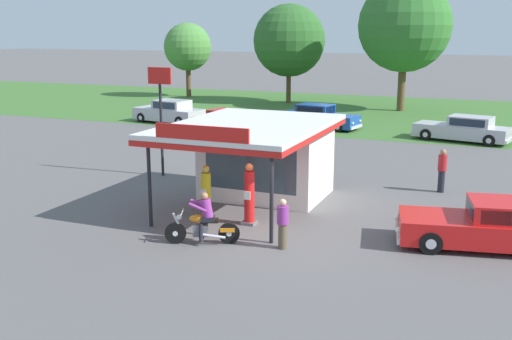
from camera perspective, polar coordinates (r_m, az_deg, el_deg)
ground_plane at (r=18.66m, az=1.23°, el=-6.36°), size 300.00×300.00×0.00m
grass_verge_strip at (r=47.26m, az=14.54°, el=5.11°), size 120.00×24.00×0.01m
service_station_kiosk at (r=22.52m, az=0.63°, el=1.70°), size 5.09×7.27×3.48m
gas_pump_nearside at (r=20.27m, az=-4.74°, el=-2.32°), size 0.44×0.44×1.86m
gas_pump_offside at (r=19.60m, az=-0.64°, el=-2.53°), size 0.44×0.44×2.04m
motorcycle_with_rider at (r=17.98m, az=-5.00°, el=-4.97°), size 2.11×1.01×1.58m
featured_classic_sedan at (r=18.90m, az=21.79°, el=-4.97°), size 5.72×2.88×1.43m
parked_car_back_row_centre_right at (r=41.99m, az=-8.21°, el=5.43°), size 5.32×2.71×1.58m
parked_car_back_row_right at (r=36.48m, az=18.99°, el=3.64°), size 5.60×2.83×1.47m
parked_car_second_row_spare at (r=39.44m, az=5.88°, el=4.97°), size 5.57×2.65×1.54m
parked_car_back_row_far_right at (r=37.07m, az=-2.55°, el=4.48°), size 5.02×2.57×1.47m
bystander_standing_back_lot at (r=24.61m, az=17.18°, el=0.05°), size 0.34×0.34×1.72m
bystander_leaning_by_kiosk at (r=17.50m, az=2.55°, el=-5.02°), size 0.34×0.34×1.50m
bystander_admiring_sedan at (r=32.30m, az=4.99°, el=3.60°), size 0.37×0.37×1.71m
tree_oak_centre at (r=58.37m, az=-6.57°, el=11.42°), size 4.47×4.47×6.92m
tree_oak_far_left at (r=48.79m, az=13.92°, el=12.91°), size 7.13×7.13×10.13m
tree_oak_left at (r=53.07m, az=3.15°, el=12.12°), size 6.20×6.20×8.45m
roadside_pole_sign at (r=26.20m, az=-9.02°, el=6.33°), size 1.10×0.12×4.69m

